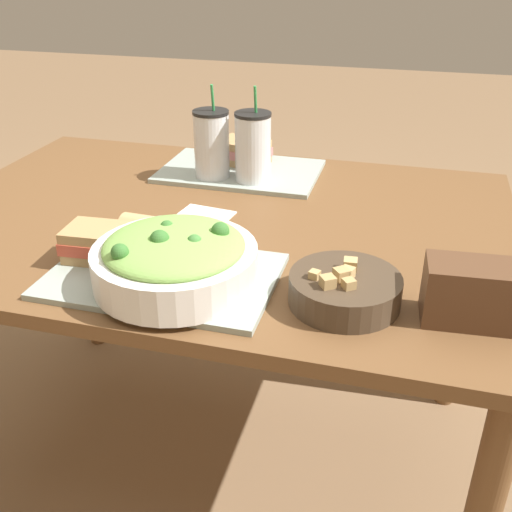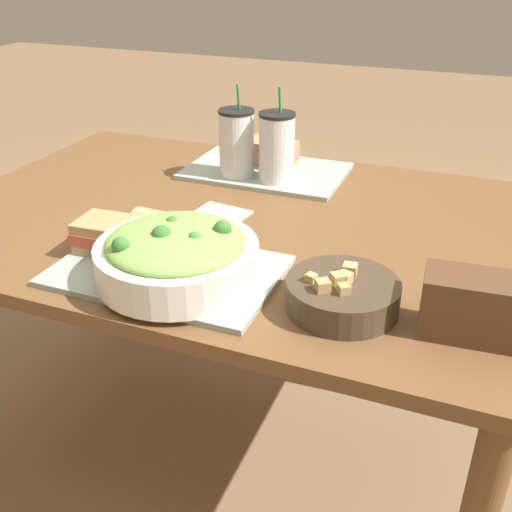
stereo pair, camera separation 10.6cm
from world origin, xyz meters
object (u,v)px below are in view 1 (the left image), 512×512
Objects in this scene: sandwich_near at (101,243)px; napkin_folded at (205,215)px; salad_bowl at (175,258)px; drink_cup_red at (253,149)px; sandwich_far at (243,152)px; chip_bag at (471,293)px; baguette_near at (164,233)px; drink_cup_dark at (212,146)px; soup_bowl at (345,289)px.

sandwich_near reaches higher than napkin_folded.
napkin_folded is at bearing 100.43° from salad_bowl.
drink_cup_red is 1.82× the size of napkin_folded.
sandwich_far is (0.11, 0.61, 0.00)m from sandwich_near.
sandwich_near is at bearing 164.31° from salad_bowl.
salad_bowl is 1.87× the size of chip_bag.
chip_bag is at bearing -5.39° from sandwich_near.
baguette_near is at bearing -74.83° from sandwich_far.
baguette_near is 1.12× the size of chip_bag.
sandwich_far is at bearing 128.04° from chip_bag.
salad_bowl is at bearing -68.11° from sandwich_far.
sandwich_near is at bearing 173.97° from chip_bag.
baguette_near is 0.74× the size of drink_cup_dark.
salad_bowl is 0.51m from chip_bag.
drink_cup_dark is at bearing 180.00° from drink_cup_red.
sandwich_far is 0.14m from drink_cup_dark.
drink_cup_red is at bearing -6.61° from baguette_near.
soup_bowl is at bearing -38.72° from napkin_folded.
drink_cup_red is at bearing 76.64° from napkin_folded.
sandwich_far reaches higher than napkin_folded.
sandwich_near is 0.52m from drink_cup_red.
baguette_near is at bearing 166.39° from chip_bag.
baguette_near is at bearing -95.32° from napkin_folded.
drink_cup_red is at bearing -46.40° from sandwich_far.
sandwich_near is 0.59× the size of drink_cup_red.
drink_cup_dark is at bearing 104.27° from napkin_folded.
drink_cup_dark is (-0.04, 0.42, 0.05)m from baguette_near.
baguette_near is 0.42m from drink_cup_dark.
sandwich_near is 0.81× the size of baguette_near.
napkin_folded is (0.02, 0.19, -0.04)m from baguette_near.
drink_cup_dark reaches higher than chip_bag.
chip_bag is (0.51, 0.03, -0.01)m from salad_bowl.
drink_cup_dark is 0.11m from drink_cup_red.
chip_bag reaches higher than napkin_folded.
salad_bowl is at bearing -174.93° from soup_bowl.
salad_bowl is 2.08× the size of sandwich_near.
drink_cup_dark is 1.50× the size of chip_bag.
drink_cup_dark is at bearing 102.04° from salad_bowl.
sandwich_far is at bearing 91.71° from napkin_folded.
chip_bag is 0.64m from napkin_folded.
chip_bag is (0.58, -0.10, 0.01)m from baguette_near.
soup_bowl is at bearing -50.85° from drink_cup_dark.
sandwich_near is 0.12m from baguette_near.
drink_cup_dark is 0.25m from napkin_folded.
drink_cup_red is (0.11, 0.00, 0.00)m from drink_cup_dark.
sandwich_near is at bearing -83.89° from sandwich_far.
drink_cup_red reaches higher than salad_bowl.
drink_cup_red is (0.06, -0.12, 0.05)m from sandwich_far.
chip_bag is at bearing -39.35° from drink_cup_dark.
baguette_near is at bearing 33.53° from sandwich_near.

